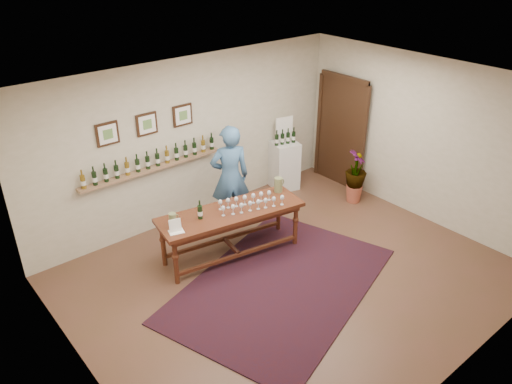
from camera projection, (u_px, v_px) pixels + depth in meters
ground at (291, 277)px, 7.35m from camera, size 6.00×6.00×0.00m
room_shell at (307, 137)px, 9.28m from camera, size 6.00×6.00×6.00m
rug at (281, 284)px, 7.19m from camera, size 3.88×3.16×0.02m
tasting_table at (231, 217)px, 7.56m from camera, size 2.33×1.10×0.79m
table_glasses at (247, 203)px, 7.54m from camera, size 1.27×0.67×0.17m
table_bottles at (198, 207)px, 7.25m from camera, size 0.33×0.21×0.33m
pitcher_left at (173, 219)px, 7.08m from camera, size 0.13×0.13×0.19m
pitcher_right at (278, 185)px, 7.99m from camera, size 0.17×0.17×0.24m
menu_card at (175, 226)px, 6.94m from camera, size 0.24×0.20×0.19m
display_pedestal at (284, 165)px, 9.70m from camera, size 0.58×0.58×0.95m
pedestal_bottles at (285, 136)px, 9.36m from camera, size 0.32×0.16×0.31m
info_sign at (284, 128)px, 9.48m from camera, size 0.35×0.11×0.49m
potted_plant at (355, 177)px, 9.17m from camera, size 0.65×0.65×0.87m
person at (230, 177)px, 8.27m from camera, size 0.78×0.66×1.81m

